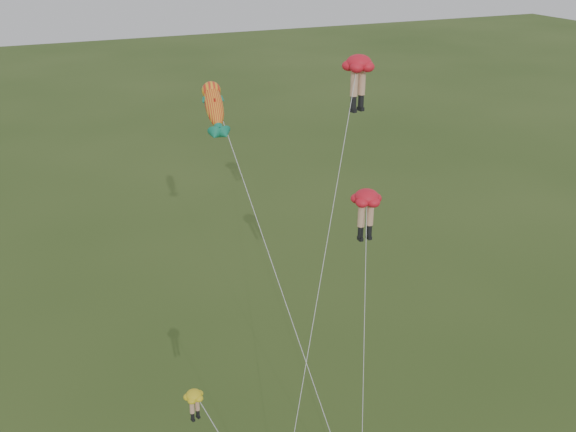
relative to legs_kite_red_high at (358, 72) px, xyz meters
name	(u,v)px	position (x,y,z in m)	size (l,w,h in m)	color
legs_kite_red_high	(358,72)	(0.00, 0.00, 0.00)	(8.65, 8.80, 20.16)	red
legs_kite_red_mid	(366,205)	(-1.44, -3.91, -5.36)	(3.67, 6.64, 14.71)	red
legs_kite_yellow	(200,408)	(-10.66, -6.64, -12.07)	(3.96, 5.39, 8.00)	yellow
fish_kite	(215,108)	(-7.65, -0.85, -0.80)	(4.16, 11.52, 19.74)	#FCAF1F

